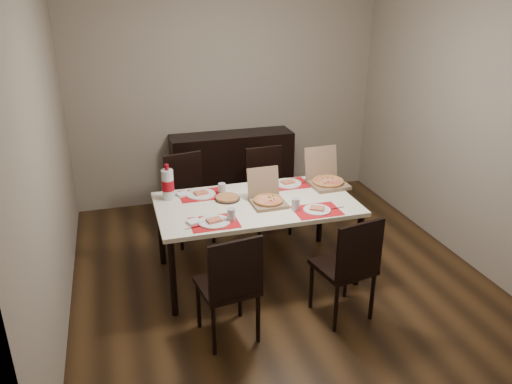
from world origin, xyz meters
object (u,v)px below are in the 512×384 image
dining_table (256,209)px  pizza_box_center (267,198)px  sideboard (232,169)px  chair_far_right (267,186)px  dip_bowl (264,194)px  chair_near_left (230,284)px  chair_near_right (349,264)px  chair_far_left (188,194)px  soda_bottle (168,184)px

dining_table → pizza_box_center: pizza_box_center is taller
sideboard → pizza_box_center: (-0.11, -1.80, 0.35)m
chair_far_right → dip_bowl: bearing=-109.6°
pizza_box_center → dip_bowl: (0.02, 0.18, -0.04)m
dining_table → pizza_box_center: 0.16m
sideboard → chair_near_left: bearing=-104.0°
chair_near_right → chair_far_left: (-1.01, 1.82, 0.00)m
chair_near_left → pizza_box_center: bearing=56.6°
chair_far_left → dip_bowl: chair_far_left is taller
dining_table → chair_far_left: size_ratio=1.94×
chair_near_left → pizza_box_center: size_ratio=2.73×
chair_far_right → sideboard: bearing=103.5°
chair_far_left → dip_bowl: 1.05m
chair_far_right → dining_table: bearing=-113.4°
soda_bottle → sideboard: bearing=56.7°
dining_table → chair_near_right: chair_near_right is taller
chair_far_right → dip_bowl: (-0.28, -0.79, 0.25)m
dining_table → chair_far_right: size_ratio=1.94×
chair_near_left → chair_near_right: (0.98, 0.01, 0.00)m
dining_table → chair_near_left: bearing=-117.3°
sideboard → dip_bowl: 1.65m
sideboard → chair_far_left: size_ratio=1.61×
pizza_box_center → dip_bowl: 0.18m
dip_bowl → chair_far_right: bearing=70.4°
chair_far_left → soda_bottle: 0.79m
sideboard → dining_table: sideboard is taller
chair_near_left → chair_near_right: bearing=0.5°
chair_near_left → soda_bottle: size_ratio=2.75×
chair_near_right → chair_far_right: (-0.12, 1.79, 0.00)m
sideboard → chair_near_right: 2.64m
chair_near_right → dip_bowl: (-0.41, 1.00, 0.25)m
chair_far_left → pizza_box_center: 1.19m
chair_far_right → dip_bowl: 0.88m
chair_near_right → pizza_box_center: size_ratio=2.73×
dining_table → chair_near_right: bearing=-59.3°
pizza_box_center → sideboard: bearing=86.6°
sideboard → dip_bowl: (-0.08, -1.62, 0.32)m
chair_far_right → soda_bottle: 1.36m
sideboard → soda_bottle: soda_bottle is taller
chair_far_left → pizza_box_center: bearing=-59.8°
dip_bowl → soda_bottle: bearing=168.5°
chair_far_left → chair_far_right: size_ratio=1.00×
chair_near_left → chair_far_right: 1.99m
sideboard → pizza_box_center: 1.83m
chair_near_right → soda_bottle: 1.78m
sideboard → dip_bowl: bearing=-92.9°
sideboard → dining_table: 1.77m
chair_far_left → soda_bottle: (-0.27, -0.64, 0.38)m
soda_bottle → chair_near_right: bearing=-42.7°
chair_near_right → pizza_box_center: bearing=117.6°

